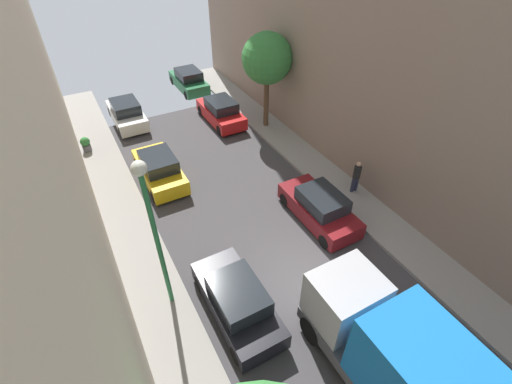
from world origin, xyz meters
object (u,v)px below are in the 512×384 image
(parked_car_left_4, at_px, (127,113))
(parked_car_right_2, at_px, (320,207))
(parked_car_right_4, at_px, (189,81))
(street_tree_1, at_px, (267,59))
(pedestrian, at_px, (356,176))
(parked_car_left_3, at_px, (159,169))
(delivery_truck, at_px, (409,373))
(parked_car_right_3, at_px, (221,112))
(lamp_post, at_px, (152,221))
(potted_plant_1, at_px, (86,144))
(parked_car_left_2, at_px, (237,301))

(parked_car_left_4, relative_size, parked_car_right_2, 1.00)
(parked_car_right_4, xyz_separation_m, street_tree_1, (2.22, -7.80, 3.63))
(parked_car_right_2, height_order, pedestrian, pedestrian)
(parked_car_left_3, bearing_deg, pedestrian, -35.03)
(parked_car_left_3, relative_size, delivery_truck, 0.64)
(parked_car_left_3, distance_m, pedestrian, 9.87)
(parked_car_right_2, xyz_separation_m, parked_car_right_3, (0.00, 10.61, 0.00))
(parked_car_left_3, height_order, delivery_truck, delivery_truck)
(pedestrian, bearing_deg, parked_car_left_3, 144.97)
(parked_car_left_4, distance_m, lamp_post, 14.85)
(parked_car_right_4, height_order, pedestrian, pedestrian)
(parked_car_left_3, distance_m, potted_plant_1, 5.44)
(parked_car_left_3, height_order, parked_car_right_2, same)
(parked_car_right_3, bearing_deg, potted_plant_1, 177.58)
(parked_car_right_2, relative_size, delivery_truck, 0.64)
(parked_car_left_4, xyz_separation_m, delivery_truck, (2.70, -20.70, 1.07))
(delivery_truck, bearing_deg, parked_car_right_4, 83.53)
(parked_car_right_2, distance_m, parked_car_right_3, 10.61)
(parked_car_left_3, xyz_separation_m, parked_car_right_3, (5.40, 4.24, 0.00))
(parked_car_right_2, distance_m, street_tree_1, 9.62)
(delivery_truck, bearing_deg, pedestrian, 56.29)
(parked_car_right_3, xyz_separation_m, potted_plant_1, (-8.32, 0.35, -0.12))
(parked_car_left_4, relative_size, pedestrian, 2.44)
(parked_car_left_2, bearing_deg, parked_car_right_4, 74.12)
(parked_car_right_3, height_order, pedestrian, pedestrian)
(parked_car_left_2, height_order, parked_car_right_4, same)
(parked_car_right_2, height_order, parked_car_right_4, same)
(parked_car_right_3, relative_size, lamp_post, 0.69)
(parked_car_left_4, bearing_deg, parked_car_right_2, -67.97)
(potted_plant_1, bearing_deg, parked_car_right_4, 33.39)
(street_tree_1, distance_m, lamp_post, 13.54)
(parked_car_left_2, xyz_separation_m, delivery_truck, (2.70, -4.81, 1.07))
(parked_car_left_2, distance_m, street_tree_1, 14.01)
(street_tree_1, bearing_deg, lamp_post, -134.69)
(street_tree_1, bearing_deg, parked_car_right_3, 138.38)
(parked_car_right_3, distance_m, parked_car_right_4, 5.83)
(potted_plant_1, height_order, lamp_post, lamp_post)
(parked_car_left_3, bearing_deg, delivery_truck, -78.87)
(delivery_truck, distance_m, street_tree_1, 16.93)
(parked_car_right_2, bearing_deg, parked_car_right_3, 90.00)
(potted_plant_1, bearing_deg, parked_car_left_4, 39.28)
(parked_car_left_4, height_order, parked_car_right_2, same)
(parked_car_left_4, height_order, street_tree_1, street_tree_1)
(lamp_post, bearing_deg, potted_plant_1, 94.87)
(parked_car_left_4, xyz_separation_m, street_tree_1, (7.62, -4.71, 3.63))
(potted_plant_1, relative_size, lamp_post, 0.14)
(parked_car_left_3, height_order, street_tree_1, street_tree_1)
(parked_car_left_4, relative_size, street_tree_1, 0.74)
(parked_car_left_2, distance_m, pedestrian, 8.71)
(parked_car_left_2, xyz_separation_m, parked_car_left_3, (0.00, 8.91, 0.00))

